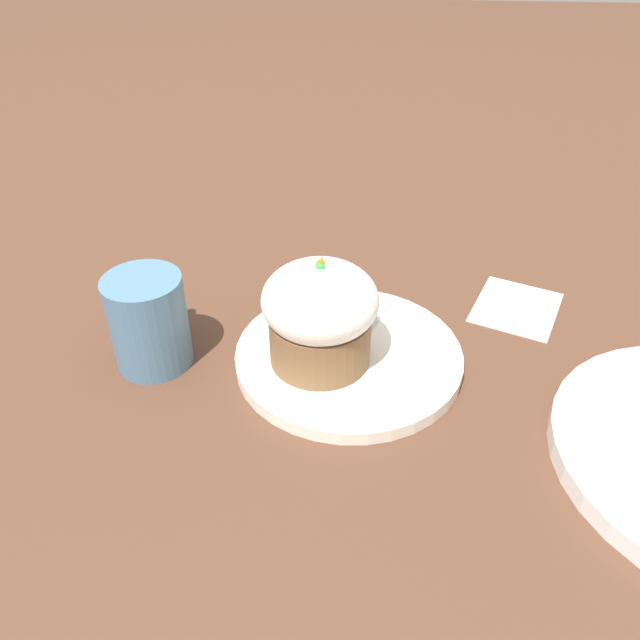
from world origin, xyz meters
TOP-DOWN VIEW (x-y plane):
  - ground_plane at (0.00, 0.00)m, footprint 4.00×4.00m
  - dessert_plate at (0.00, 0.00)m, footprint 0.21×0.21m
  - carrot_cake at (-0.01, 0.03)m, footprint 0.10×0.10m
  - spoon at (0.01, -0.01)m, footprint 0.11×0.06m
  - coffee_cup at (-0.01, 0.18)m, footprint 0.10×0.07m
  - paper_napkin at (0.10, -0.17)m, footprint 0.12×0.11m

SIDE VIEW (x-z plane):
  - ground_plane at x=0.00m, z-range 0.00..0.00m
  - paper_napkin at x=0.10m, z-range 0.00..0.00m
  - dessert_plate at x=0.00m, z-range 0.00..0.01m
  - spoon at x=0.01m, z-range 0.01..0.02m
  - coffee_cup at x=-0.01m, z-range 0.00..0.09m
  - carrot_cake at x=-0.01m, z-range 0.01..0.11m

